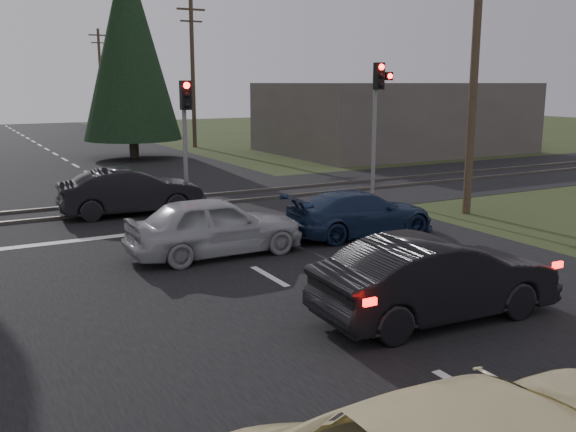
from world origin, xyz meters
TOP-DOWN VIEW (x-y plane):
  - ground at (0.00, 0.00)m, footprint 120.00×120.00m
  - road at (0.00, 10.00)m, footprint 14.00×100.00m
  - rail_corridor at (0.00, 12.00)m, footprint 120.00×8.00m
  - stop_line at (0.00, 8.20)m, footprint 13.00×0.35m
  - rail_near at (0.00, 11.20)m, footprint 120.00×0.12m
  - rail_far at (0.00, 12.80)m, footprint 120.00×0.12m
  - traffic_signal_right at (7.55, 9.47)m, footprint 0.68×0.48m
  - traffic_signal_center at (1.00, 10.68)m, footprint 0.32×0.48m
  - utility_pole_near at (8.50, 6.00)m, footprint 1.80×0.26m
  - utility_pole_mid at (8.50, 30.00)m, footprint 1.80×0.26m
  - utility_pole_far at (8.50, 55.00)m, footprint 1.80×0.26m
  - conifer_tree at (3.50, 26.00)m, footprint 5.20×5.20m
  - building_right at (18.00, 22.00)m, footprint 14.00×10.00m
  - dark_hatchback at (1.40, -0.58)m, footprint 4.48×1.75m
  - silver_car at (-0.34, 5.15)m, footprint 4.19×1.70m
  - blue_sedan at (3.85, 5.17)m, footprint 4.22×1.86m
  - dark_car_far at (-0.77, 10.88)m, footprint 4.46×1.84m

SIDE VIEW (x-z plane):
  - ground at x=0.00m, z-range 0.00..0.00m
  - road at x=0.00m, z-range 0.00..0.01m
  - rail_corridor at x=0.00m, z-range 0.00..0.01m
  - stop_line at x=0.00m, z-range 0.01..0.01m
  - rail_near at x=0.00m, z-range 0.00..0.10m
  - rail_far at x=0.00m, z-range 0.00..0.10m
  - blue_sedan at x=3.85m, z-range 0.00..1.20m
  - silver_car at x=-0.34m, z-range 0.00..1.43m
  - dark_car_far at x=-0.77m, z-range 0.00..1.44m
  - dark_hatchback at x=1.40m, z-range 0.00..1.45m
  - building_right at x=18.00m, z-range 0.00..4.00m
  - traffic_signal_center at x=1.00m, z-range 0.76..4.86m
  - traffic_signal_right at x=7.55m, z-range 0.96..5.66m
  - utility_pole_near at x=8.50m, z-range 0.23..9.23m
  - utility_pole_mid at x=8.50m, z-range 0.23..9.23m
  - utility_pole_far at x=8.50m, z-range 0.23..9.23m
  - conifer_tree at x=3.50m, z-range 0.49..11.49m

